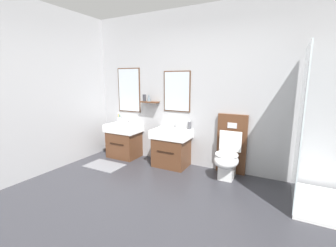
{
  "coord_description": "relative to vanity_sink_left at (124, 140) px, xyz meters",
  "views": [
    {
      "loc": [
        1.18,
        -1.76,
        1.55
      ],
      "look_at": [
        -0.62,
        1.67,
        0.8
      ],
      "focal_mm": 24.23,
      "sensor_mm": 36.0,
      "label": 1
    }
  ],
  "objects": [
    {
      "name": "toothbrush_cup",
      "position": [
        -0.26,
        0.17,
        0.38
      ],
      "size": [
        0.07,
        0.07,
        0.21
      ],
      "color": "silver",
      "rests_on": "vanity_sink_left"
    },
    {
      "name": "wall_back",
      "position": [
        1.65,
        0.27,
        1.02
      ],
      "size": [
        4.9,
        0.27,
        2.75
      ],
      "color": "#A8A8AA",
      "rests_on": "ground"
    },
    {
      "name": "ground_plane",
      "position": [
        1.67,
        -1.76,
        -0.4
      ],
      "size": [
        6.1,
        5.38,
        0.1
      ],
      "primitive_type": "cube",
      "color": "#2D2D33",
      "rests_on": "ground"
    },
    {
      "name": "vanity_sink_right",
      "position": [
        1.07,
        0.0,
        0.0
      ],
      "size": [
        0.67,
        0.5,
        0.67
      ],
      "color": "#56331E",
      "rests_on": "ground"
    },
    {
      "name": "tap_on_left_sink",
      "position": [
        0.0,
        0.18,
        0.39
      ],
      "size": [
        0.03,
        0.13,
        0.11
      ],
      "color": "silver",
      "rests_on": "vanity_sink_left"
    },
    {
      "name": "tap_on_right_sink",
      "position": [
        1.07,
        0.18,
        0.39
      ],
      "size": [
        0.03,
        0.13,
        0.11
      ],
      "color": "silver",
      "rests_on": "vanity_sink_right"
    },
    {
      "name": "toilet",
      "position": [
        2.1,
        0.01,
        0.02
      ],
      "size": [
        0.48,
        0.62,
        1.0
      ],
      "color": "#56331E",
      "rests_on": "ground"
    },
    {
      "name": "bath_mat",
      "position": [
        0.0,
        -0.6,
        -0.35
      ],
      "size": [
        0.68,
        0.44,
        0.01
      ],
      "primitive_type": "cube",
      "color": "slate",
      "rests_on": "ground"
    },
    {
      "name": "shower_tray",
      "position": [
        3.3,
        -0.34,
        0.06
      ],
      "size": [
        0.92,
        0.97,
        1.95
      ],
      "color": "white",
      "rests_on": "ground"
    },
    {
      "name": "vanity_sink_left",
      "position": [
        0.0,
        0.0,
        0.0
      ],
      "size": [
        0.67,
        0.5,
        0.67
      ],
      "color": "#56331E",
      "rests_on": "ground"
    },
    {
      "name": "wall_left",
      "position": [
        -0.72,
        -1.76,
        1.02
      ],
      "size": [
        0.12,
        4.18,
        2.75
      ],
      "primitive_type": "cube",
      "color": "#A8A8AA",
      "rests_on": "ground"
    },
    {
      "name": "soap_dispenser",
      "position": [
        1.34,
        0.18,
        0.39
      ],
      "size": [
        0.06,
        0.06,
        0.17
      ],
      "color": "#4C4C51",
      "rests_on": "vanity_sink_right"
    }
  ]
}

